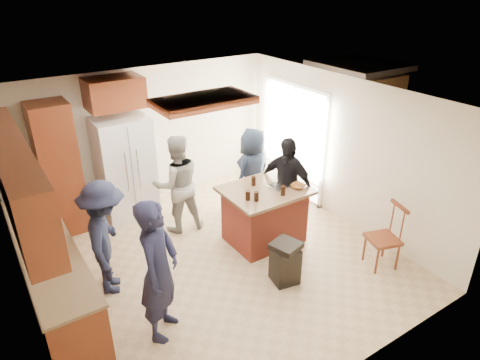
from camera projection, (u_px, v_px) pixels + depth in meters
room_shell at (347, 126)px, 9.50m from camera, size 8.00×5.20×5.00m
person_front_left at (159, 271)px, 4.85m from camera, size 0.80×0.81×1.80m
person_behind_left at (177, 184)px, 6.97m from camera, size 0.89×0.63×1.68m
person_behind_right at (253, 172)px, 7.48m from camera, size 0.89×0.71×1.60m
person_side_right at (286, 185)px, 6.95m from camera, size 0.81×1.08×1.66m
person_counter at (106, 238)px, 5.60m from camera, size 0.83×1.15×1.62m
left_cabinetry at (40, 243)px, 5.25m from camera, size 0.64×3.00×2.30m
back_wall_units at (73, 150)px, 6.87m from camera, size 1.80×0.60×2.45m
refrigerator at (125, 168)px, 7.41m from camera, size 0.90×0.76×1.80m
kitchen_island at (264, 214)px, 6.82m from camera, size 1.28×1.03×0.93m
island_items at (278, 186)px, 6.60m from camera, size 1.04×0.63×0.15m
trash_bin at (285, 262)px, 5.95m from camera, size 0.45×0.45×0.63m
spindle_chair at (384, 239)px, 6.23m from camera, size 0.52×0.52×0.99m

